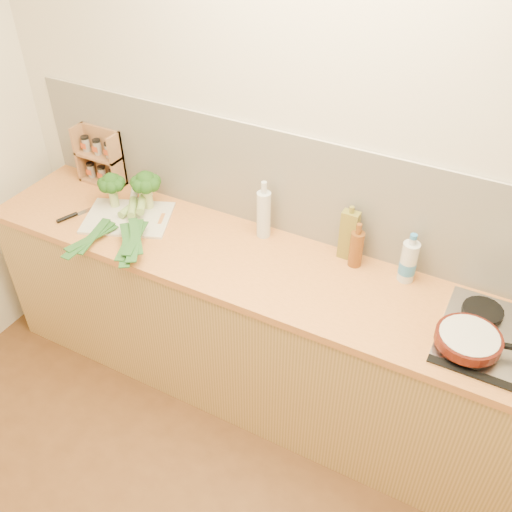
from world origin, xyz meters
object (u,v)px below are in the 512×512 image
at_px(spice_rack, 102,159).
at_px(chefs_knife, 73,215).
at_px(skillet, 469,339).
at_px(chopping_board, 128,218).

bearing_deg(spice_rack, chefs_knife, -76.66).
height_order(skillet, spice_rack, spice_rack).
bearing_deg(chefs_knife, spice_rack, 123.57).
distance_m(skillet, spice_rack, 2.14).
xyz_separation_m(chefs_knife, spice_rack, (-0.09, 0.36, 0.13)).
xyz_separation_m(chopping_board, chefs_knife, (-0.27, -0.12, 0.00)).
height_order(chefs_knife, skillet, skillet).
xyz_separation_m(chopping_board, spice_rack, (-0.35, 0.25, 0.13)).
bearing_deg(skillet, chefs_knife, 167.38).
bearing_deg(skillet, spice_rack, 157.57).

